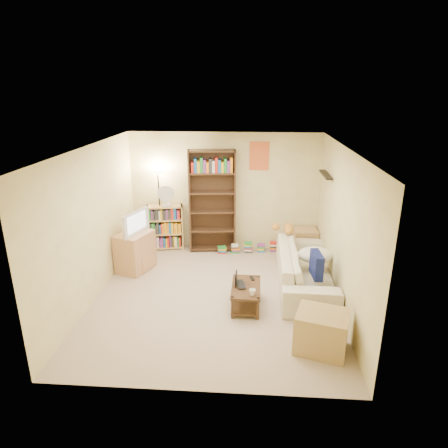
# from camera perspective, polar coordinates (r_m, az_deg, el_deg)

# --- Properties ---
(room) EXTENTS (4.50, 4.54, 2.52)m
(room) POSITION_cam_1_polar(r_m,az_deg,el_deg) (6.26, -1.36, 2.85)
(room) COLOR #BDA38E
(room) RESTS_ON ground
(sofa) EXTENTS (2.35, 0.99, 0.68)m
(sofa) POSITION_cam_1_polar(r_m,az_deg,el_deg) (7.20, 11.51, -6.26)
(sofa) COLOR beige
(sofa) RESTS_ON ground
(navy_pillow) EXTENTS (0.17, 0.46, 0.40)m
(navy_pillow) POSITION_cam_1_polar(r_m,az_deg,el_deg) (6.63, 13.08, -5.70)
(navy_pillow) COLOR #121A50
(navy_pillow) RESTS_ON sofa
(cream_blanket) EXTENTS (0.62, 0.45, 0.27)m
(cream_blanket) POSITION_cam_1_polar(r_m,az_deg,el_deg) (7.17, 12.92, -4.34)
(cream_blanket) COLOR silver
(cream_blanket) RESTS_ON sofa
(tabby_cat) EXTENTS (0.53, 0.20, 0.18)m
(tabby_cat) POSITION_cam_1_polar(r_m,az_deg,el_deg) (7.83, 8.88, -0.59)
(tabby_cat) COLOR orange
(tabby_cat) RESTS_ON sofa
(coffee_table) EXTENTS (0.47, 0.83, 0.36)m
(coffee_table) POSITION_cam_1_polar(r_m,az_deg,el_deg) (6.49, 3.14, -9.96)
(coffee_table) COLOR #432B19
(coffee_table) RESTS_ON ground
(laptop) EXTENTS (0.40, 0.33, 0.03)m
(laptop) POSITION_cam_1_polar(r_m,az_deg,el_deg) (6.45, 2.80, -8.59)
(laptop) COLOR black
(laptop) RESTS_ON coffee_table
(laptop_screen) EXTENTS (0.01, 0.27, 0.18)m
(laptop_screen) POSITION_cam_1_polar(r_m,az_deg,el_deg) (6.41, 1.74, -7.79)
(laptop_screen) COLOR white
(laptop_screen) RESTS_ON laptop
(mug) EXTENTS (0.17, 0.17, 0.10)m
(mug) POSITION_cam_1_polar(r_m,az_deg,el_deg) (6.16, 4.07, -9.71)
(mug) COLOR white
(mug) RESTS_ON coffee_table
(tv_remote) EXTENTS (0.09, 0.15, 0.02)m
(tv_remote) POSITION_cam_1_polar(r_m,az_deg,el_deg) (6.66, 4.03, -7.73)
(tv_remote) COLOR black
(tv_remote) RESTS_ON coffee_table
(tv_stand) EXTENTS (0.71, 0.83, 0.75)m
(tv_stand) POSITION_cam_1_polar(r_m,az_deg,el_deg) (7.85, -12.58, -3.86)
(tv_stand) COLOR tan
(tv_stand) RESTS_ON ground
(television) EXTENTS (0.83, 0.59, 0.44)m
(television) POSITION_cam_1_polar(r_m,az_deg,el_deg) (7.64, -12.90, 0.27)
(television) COLOR black
(television) RESTS_ON tv_stand
(tall_bookshelf) EXTENTS (1.00, 0.43, 2.16)m
(tall_bookshelf) POSITION_cam_1_polar(r_m,az_deg,el_deg) (8.37, -1.70, 3.61)
(tall_bookshelf) COLOR #422E19
(tall_bookshelf) RESTS_ON ground
(short_bookshelf) EXTENTS (0.80, 0.44, 0.98)m
(short_bookshelf) POSITION_cam_1_polar(r_m,az_deg,el_deg) (8.73, -8.37, -0.44)
(short_bookshelf) COLOR tan
(short_bookshelf) RESTS_ON ground
(desk_fan) EXTENTS (0.35, 0.20, 0.45)m
(desk_fan) POSITION_cam_1_polar(r_m,az_deg,el_deg) (8.46, -8.31, 4.05)
(desk_fan) COLOR silver
(desk_fan) RESTS_ON short_bookshelf
(floor_lamp) EXTENTS (0.30, 0.30, 1.75)m
(floor_lamp) POSITION_cam_1_polar(r_m,az_deg,el_deg) (8.50, -9.34, 5.33)
(floor_lamp) COLOR black
(floor_lamp) RESTS_ON ground
(side_table) EXTENTS (0.53, 0.53, 0.55)m
(side_table) POSITION_cam_1_polar(r_m,az_deg,el_deg) (8.61, 11.42, -2.42)
(side_table) COLOR tan
(side_table) RESTS_ON ground
(end_cabinet) EXTENTS (0.79, 0.72, 0.55)m
(end_cabinet) POSITION_cam_1_polar(r_m,az_deg,el_deg) (5.66, 13.74, -14.69)
(end_cabinet) COLOR tan
(end_cabinet) RESTS_ON ground
(book_stacks) EXTENTS (1.28, 0.35, 0.22)m
(book_stacks) POSITION_cam_1_polar(r_m,az_deg,el_deg) (8.58, 3.62, -3.42)
(book_stacks) COLOR red
(book_stacks) RESTS_ON ground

